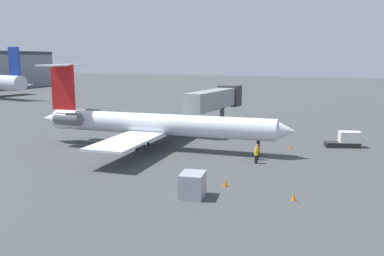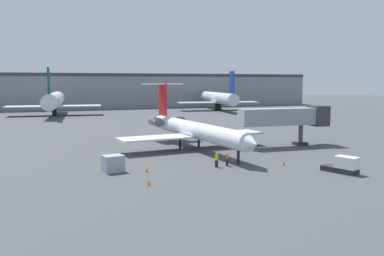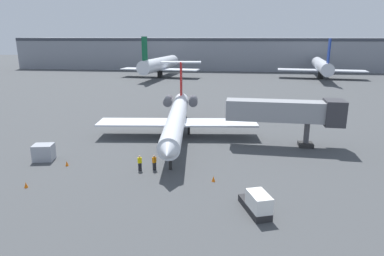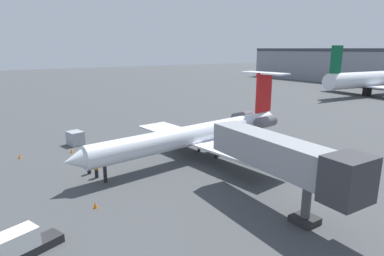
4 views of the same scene
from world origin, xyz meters
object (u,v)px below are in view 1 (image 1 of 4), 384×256
Objects in this scene: regional_jet at (149,123)px; traffic_cone_near at (294,197)px; ground_crew_loader at (257,152)px; traffic_cone_mid at (290,147)px; traffic_cone_far at (225,183)px; cargo_container_uld at (192,185)px; ground_crew_marshaller at (256,155)px; baggage_tug_lead at (346,140)px; jet_bridge at (217,99)px.

regional_jet reaches higher than traffic_cone_near.
regional_jet is 18.65× the size of ground_crew_loader.
traffic_cone_near is 1.00× the size of traffic_cone_mid.
ground_crew_loader is 6.89m from traffic_cone_mid.
regional_jet is 57.32× the size of traffic_cone_mid.
traffic_cone_far is (-16.41, 2.22, 0.00)m from traffic_cone_mid.
ground_crew_loader is 13.48m from cargo_container_uld.
traffic_cone_far is at bearing 178.01° from ground_crew_marshaller.
cargo_container_uld reaches higher than traffic_cone_near.
traffic_cone_near is at bearing -101.73° from traffic_cone_far.
traffic_cone_near is (2.27, -7.24, -0.66)m from cargo_container_uld.
traffic_cone_far is at bearing -128.10° from regional_jet.
traffic_cone_near is 17.98m from traffic_cone_mid.
baggage_tug_lead is (9.99, -21.19, -2.20)m from regional_jet.
ground_crew_loader is at bearing -6.04° from cargo_container_uld.
jet_bridge is at bearing 53.94° from traffic_cone_mid.
baggage_tug_lead is 7.04m from traffic_cone_mid.
traffic_cone_mid is at bearing -19.00° from ground_crew_loader.
regional_jet is 13.29m from ground_crew_loader.
regional_jet is at bearing 115.23° from baggage_tug_lead.
baggage_tug_lead is 21.83m from traffic_cone_far.
cargo_container_uld is at bearing 157.55° from traffic_cone_far.
jet_bridge reaches higher than baggage_tug_lead.
ground_crew_loader is at bearing -91.59° from regional_jet.
jet_bridge is 5.92× the size of cargo_container_uld.
regional_jet reaches higher than ground_crew_marshaller.
ground_crew_marshaller is 11.10m from traffic_cone_near.
jet_bridge is at bearing 22.14° from traffic_cone_far.
traffic_cone_far is at bearing 158.30° from baggage_tug_lead.
cargo_container_uld is at bearing 171.73° from ground_crew_marshaller.
jet_bridge is 20.60m from ground_crew_marshaller.
traffic_cone_mid and traffic_cone_far have the same top height.
regional_jet is at bearing 51.90° from traffic_cone_far.
regional_jet is 12.61× the size of cargo_container_uld.
baggage_tug_lead is 7.71× the size of traffic_cone_near.
traffic_cone_near is at bearing -148.83° from jet_bridge.
traffic_cone_far is (3.47, -1.44, -0.66)m from cargo_container_uld.
baggage_tug_lead is 21.61m from traffic_cone_near.
traffic_cone_far is at bearing -157.86° from jet_bridge.
jet_bridge is 30.66m from cargo_container_uld.
ground_crew_marshaller and ground_crew_loader have the same top height.
jet_bridge is at bearing 31.17° from traffic_cone_near.
baggage_tug_lead is at bearing -6.03° from traffic_cone_near.
regional_jet is 15.63m from jet_bridge.
ground_crew_loader is (1.51, 0.31, 0.00)m from ground_crew_marshaller.
ground_crew_loader is 3.07× the size of traffic_cone_far.
jet_bridge is at bearing -10.01° from regional_jet.
jet_bridge is 8.76× the size of ground_crew_loader.
jet_bridge is 3.50× the size of baggage_tug_lead.
cargo_container_uld is 7.61m from traffic_cone_near.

